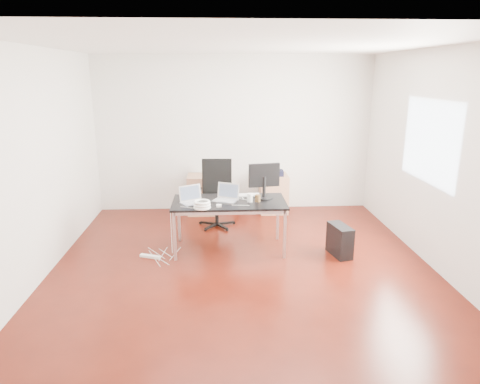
{
  "coord_description": "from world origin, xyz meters",
  "views": [
    {
      "loc": [
        -0.31,
        -5.29,
        2.48
      ],
      "look_at": [
        0.0,
        0.55,
        0.85
      ],
      "focal_mm": 32.0,
      "sensor_mm": 36.0,
      "label": 1
    }
  ],
  "objects_px": {
    "filing_cabinet_left": "(202,194)",
    "filing_cabinet_right": "(273,193)",
    "desk": "(229,205)",
    "office_chair": "(217,190)",
    "pc_tower": "(340,240)"
  },
  "relations": [
    {
      "from": "desk",
      "to": "pc_tower",
      "type": "distance_m",
      "value": 1.63
    },
    {
      "from": "filing_cabinet_left",
      "to": "office_chair",
      "type": "bearing_deg",
      "value": -67.26
    },
    {
      "from": "filing_cabinet_right",
      "to": "filing_cabinet_left",
      "type": "bearing_deg",
      "value": 180.0
    },
    {
      "from": "desk",
      "to": "office_chair",
      "type": "bearing_deg",
      "value": 99.5
    },
    {
      "from": "filing_cabinet_left",
      "to": "filing_cabinet_right",
      "type": "bearing_deg",
      "value": 0.0
    },
    {
      "from": "office_chair",
      "to": "filing_cabinet_right",
      "type": "xyz_separation_m",
      "value": [
        1.04,
        0.66,
        -0.26
      ]
    },
    {
      "from": "office_chair",
      "to": "filing_cabinet_left",
      "type": "xyz_separation_m",
      "value": [
        -0.28,
        0.66,
        -0.26
      ]
    },
    {
      "from": "desk",
      "to": "office_chair",
      "type": "relative_size",
      "value": 1.48
    },
    {
      "from": "office_chair",
      "to": "filing_cabinet_right",
      "type": "distance_m",
      "value": 1.26
    },
    {
      "from": "pc_tower",
      "to": "filing_cabinet_right",
      "type": "bearing_deg",
      "value": 95.87
    },
    {
      "from": "office_chair",
      "to": "pc_tower",
      "type": "xyz_separation_m",
      "value": [
        1.72,
        -1.36,
        -0.39
      ]
    },
    {
      "from": "office_chair",
      "to": "filing_cabinet_left",
      "type": "height_order",
      "value": "office_chair"
    },
    {
      "from": "office_chair",
      "to": "pc_tower",
      "type": "distance_m",
      "value": 2.22
    },
    {
      "from": "office_chair",
      "to": "filing_cabinet_left",
      "type": "distance_m",
      "value": 0.76
    },
    {
      "from": "filing_cabinet_left",
      "to": "filing_cabinet_right",
      "type": "relative_size",
      "value": 1.0
    }
  ]
}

